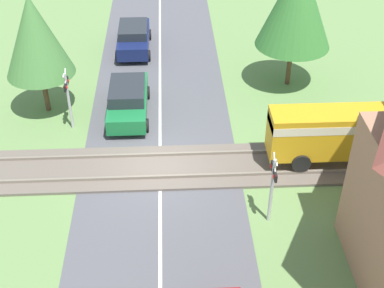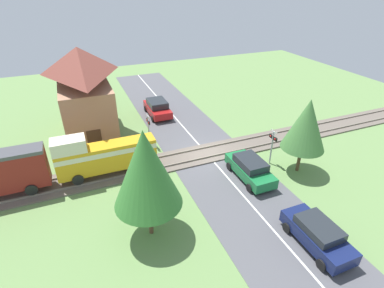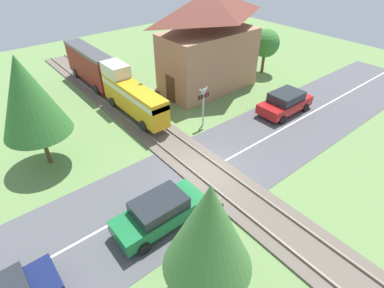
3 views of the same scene
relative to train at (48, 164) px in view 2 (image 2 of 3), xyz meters
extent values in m
plane|color=#66894C|center=(0.00, -11.56, -1.86)|extent=(60.00, 60.00, 0.00)
cube|color=#515156|center=(0.00, -11.56, -1.85)|extent=(48.00, 6.40, 0.02)
cube|color=silver|center=(0.00, -11.56, -1.84)|extent=(48.00, 0.12, 0.00)
cube|color=#665B51|center=(0.00, -11.56, -1.80)|extent=(2.80, 48.00, 0.12)
cube|color=slate|center=(-0.72, -11.56, -1.68)|extent=(0.10, 48.00, 0.12)
cube|color=slate|center=(0.72, -11.56, -1.68)|extent=(0.10, 48.00, 0.12)
cube|color=gold|center=(0.00, -3.83, -0.29)|extent=(1.35, 6.83, 1.90)
cube|color=beige|center=(0.00, -3.83, 0.23)|extent=(1.37, 6.83, 0.36)
cube|color=beige|center=(0.00, -1.50, 1.11)|extent=(1.35, 2.19, 0.90)
cylinder|color=black|center=(-0.72, -6.01, -1.24)|extent=(0.14, 0.76, 0.76)
cylinder|color=black|center=(0.72, -6.01, -1.24)|extent=(0.14, 0.76, 0.76)
cylinder|color=black|center=(-0.72, -1.64, -1.24)|extent=(0.14, 0.76, 0.76)
cylinder|color=black|center=(0.72, -1.64, -1.24)|extent=(0.14, 0.76, 0.76)
cylinder|color=black|center=(-0.72, 1.22, -1.24)|extent=(0.14, 0.76, 0.76)
cylinder|color=black|center=(0.72, 1.22, -1.24)|extent=(0.14, 0.76, 0.76)
cube|color=#197038|center=(-4.13, -13.00, -1.21)|extent=(4.33, 1.71, 0.70)
cube|color=#23282D|center=(-4.13, -13.00, -0.59)|extent=(2.38, 1.58, 0.54)
cylinder|color=black|center=(-2.72, -12.14, -1.56)|extent=(0.60, 0.18, 0.60)
cylinder|color=black|center=(-2.72, -13.86, -1.56)|extent=(0.60, 0.18, 0.60)
cylinder|color=black|center=(-5.54, -12.14, -1.56)|extent=(0.60, 0.18, 0.60)
cylinder|color=black|center=(-5.54, -13.86, -1.56)|extent=(0.60, 0.18, 0.60)
cube|color=#A81919|center=(9.03, -10.12, -1.21)|extent=(4.37, 1.89, 0.69)
cube|color=#23282D|center=(9.03, -10.12, -0.56)|extent=(2.40, 1.74, 0.63)
cylinder|color=black|center=(7.61, -11.06, -1.56)|extent=(0.60, 0.18, 0.60)
cylinder|color=black|center=(7.61, -9.17, -1.56)|extent=(0.60, 0.18, 0.60)
cylinder|color=black|center=(10.45, -11.06, -1.56)|extent=(0.60, 0.18, 0.60)
cylinder|color=black|center=(10.45, -9.17, -1.56)|extent=(0.60, 0.18, 0.60)
cube|color=#141E4C|center=(-10.79, -13.00, -1.20)|extent=(4.11, 1.69, 0.72)
cube|color=#23282D|center=(-10.79, -13.00, -0.61)|extent=(2.26, 1.55, 0.46)
cylinder|color=black|center=(-9.45, -12.16, -1.56)|extent=(0.60, 0.18, 0.60)
cylinder|color=black|center=(-9.45, -13.84, -1.56)|extent=(0.60, 0.18, 0.60)
cylinder|color=black|center=(-12.12, -12.16, -1.56)|extent=(0.60, 0.18, 0.60)
cylinder|color=black|center=(-12.12, -13.84, -1.56)|extent=(0.60, 0.18, 0.60)
cylinder|color=#B7B7B7|center=(-3.12, -15.46, -0.48)|extent=(0.12, 0.12, 2.75)
cube|color=black|center=(-3.12, -15.46, 0.40)|extent=(0.90, 0.08, 0.28)
sphere|color=red|center=(-3.39, -15.46, 0.40)|extent=(0.18, 0.18, 0.18)
sphere|color=red|center=(-2.85, -15.46, 0.40)|extent=(0.18, 0.18, 0.18)
cube|color=silver|center=(-3.12, -15.46, 0.65)|extent=(0.72, 0.04, 0.72)
cube|color=silver|center=(-3.12, -15.46, 0.65)|extent=(0.72, 0.04, 0.72)
cylinder|color=#B7B7B7|center=(3.12, -7.66, -0.48)|extent=(0.12, 0.12, 2.75)
cube|color=black|center=(3.12, -7.66, 0.40)|extent=(0.90, 0.08, 0.28)
sphere|color=red|center=(3.39, -7.66, 0.40)|extent=(0.18, 0.18, 0.18)
sphere|color=red|center=(2.85, -7.66, 0.40)|extent=(0.18, 0.18, 0.18)
cube|color=silver|center=(3.12, -7.66, 0.65)|extent=(0.72, 0.04, 0.72)
cube|color=silver|center=(3.12, -7.66, 0.65)|extent=(0.72, 0.04, 0.72)
cube|color=#AD7A5B|center=(7.40, -3.31, 0.56)|extent=(7.76, 4.08, 4.83)
pyramid|color=brown|center=(7.40, -3.31, 4.91)|extent=(8.38, 4.40, 1.94)
cube|color=#472D1E|center=(3.50, -3.31, -0.81)|extent=(0.06, 1.10, 2.10)
cylinder|color=#333338|center=(2.11, -3.50, -1.19)|extent=(0.39, 0.39, 1.34)
sphere|color=#936B4C|center=(2.11, -3.50, -0.39)|extent=(0.25, 0.25, 0.25)
cylinder|color=brown|center=(13.78, -4.02, -0.99)|extent=(0.28, 0.28, 1.74)
sphere|color=#387A33|center=(13.78, -4.02, 0.94)|extent=(2.51, 2.51, 2.51)
cylinder|color=brown|center=(-6.59, -5.09, -0.78)|extent=(0.24, 0.24, 2.16)
cone|color=#387A33|center=(-6.59, -5.09, 2.46)|extent=(3.60, 3.60, 4.32)
cylinder|color=brown|center=(-4.69, -16.81, -0.88)|extent=(0.24, 0.24, 1.96)
cone|color=#477F3D|center=(-4.69, -16.81, 1.93)|extent=(3.04, 3.04, 3.65)
camera|label=1|loc=(16.87, -11.09, 11.79)|focal=50.00mm
camera|label=2|loc=(-18.83, -2.54, 10.80)|focal=28.00mm
camera|label=3|loc=(-8.82, -21.06, 9.33)|focal=28.00mm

